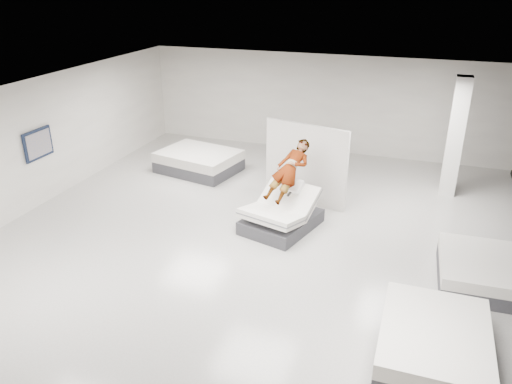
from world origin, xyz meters
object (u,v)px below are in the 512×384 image
remote (289,194)px  flat_bed_left_far (199,161)px  person (289,179)px  flat_bed_right_far (477,270)px  hero_bed (281,215)px  wall_poster (38,144)px  flat_bed_right_near (433,345)px  column (455,138)px  divider_panel (305,164)px

remote → flat_bed_left_far: remote is taller
person → flat_bed_right_far: 4.41m
flat_bed_right_far → flat_bed_left_far: size_ratio=0.75×
hero_bed → wall_poster: wall_poster is taller
person → remote: (0.12, -0.40, -0.21)m
flat_bed_left_far → flat_bed_right_far: bearing=-25.7°
flat_bed_right_near → remote: bearing=134.1°
flat_bed_right_far → wall_poster: wall_poster is taller
flat_bed_right_far → wall_poster: (-10.46, 0.32, 1.34)m
hero_bed → flat_bed_left_far: (-3.42, 2.77, -0.03)m
hero_bed → column: (3.71, 3.42, 1.26)m
remote → flat_bed_right_near: size_ratio=0.07×
divider_panel → flat_bed_right_near: (3.32, -5.11, -0.76)m
remote → column: size_ratio=0.04×
flat_bed_right_far → wall_poster: 10.55m
flat_bed_left_far → wall_poster: size_ratio=2.68×
remote → flat_bed_right_near: remote is taller
remote → wall_poster: wall_poster is taller
person → column: bearing=56.5°
hero_bed → flat_bed_right_far: 4.33m
person → column: column is taller
person → flat_bed_right_far: bearing=-0.4°
flat_bed_right_far → wall_poster: bearing=178.2°
person → wall_poster: (-6.31, -0.89, 0.44)m
hero_bed → flat_bed_right_near: (3.47, -3.46, -0.04)m
hero_bed → wall_poster: 6.38m
flat_bed_left_far → wall_poster: bearing=-130.0°
flat_bed_left_far → column: size_ratio=0.80×
remote → flat_bed_left_far: bearing=157.5°
person → divider_panel: (0.06, 1.35, -0.11)m
wall_poster → flat_bed_right_near: bearing=-16.5°
flat_bed_right_far → flat_bed_left_far: flat_bed_left_far is taller
hero_bed → column: 5.20m
column → hero_bed: bearing=-137.3°
flat_bed_right_near → column: 7.01m
remote → flat_bed_right_near: (3.26, -3.37, -0.65)m
divider_panel → column: column is taller
hero_bed → divider_panel: size_ratio=0.91×
wall_poster → column: bearing=21.9°
flat_bed_right_far → flat_bed_right_near: size_ratio=0.89×
hero_bed → flat_bed_right_far: size_ratio=1.10×
flat_bed_right_near → wall_poster: bearing=163.5°
flat_bed_left_far → wall_poster: 4.56m
column → divider_panel: bearing=-153.6°
flat_bed_right_near → column: size_ratio=0.67×
divider_panel → flat_bed_right_near: bearing=-42.3°
flat_bed_right_near → flat_bed_left_far: bearing=137.9°
divider_panel → wall_poster: divider_panel is taller
remote → flat_bed_right_far: (4.03, -0.81, -0.69)m
column → flat_bed_left_far: bearing=-174.8°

